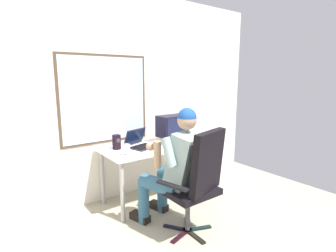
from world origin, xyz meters
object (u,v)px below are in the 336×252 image
object	(u,v)px
office_chair	(198,178)
person_seated	(176,166)
wine_glass	(126,148)
desk_speaker	(117,142)
desk	(157,152)
crt_monitor	(174,126)
laptop	(140,142)

from	to	relation	value
office_chair	person_seated	distance (m)	0.28
office_chair	wine_glass	world-z (taller)	office_chair
person_seated	desk_speaker	world-z (taller)	person_seated
wine_glass	desk_speaker	xyz separation A→B (m)	(0.02, 0.28, 0.01)
desk	office_chair	world-z (taller)	office_chair
wine_glass	crt_monitor	bearing A→B (deg)	12.59
crt_monitor	laptop	size ratio (longest dim) A/B	1.20
desk	office_chair	size ratio (longest dim) A/B	1.30
desk_speaker	crt_monitor	bearing A→B (deg)	-6.92
wine_glass	desk_speaker	bearing A→B (deg)	86.42
wine_glass	laptop	bearing A→B (deg)	35.93
crt_monitor	wine_glass	world-z (taller)	crt_monitor
laptop	desk_speaker	world-z (taller)	laptop
desk	crt_monitor	world-z (taller)	crt_monitor
wine_glass	desk	bearing A→B (deg)	16.77
person_seated	wine_glass	size ratio (longest dim) A/B	10.48
desk_speaker	office_chair	bearing A→B (deg)	-72.52
person_seated	wine_glass	distance (m)	0.61
crt_monitor	desk_speaker	bearing A→B (deg)	173.08
office_chair	person_seated	world-z (taller)	person_seated
desk	office_chair	bearing A→B (deg)	-100.40
person_seated	laptop	world-z (taller)	person_seated
crt_monitor	wine_glass	bearing A→B (deg)	-167.41
desk	wine_glass	bearing A→B (deg)	-163.23
laptop	desk_speaker	xyz separation A→B (m)	(-0.28, 0.06, 0.03)
desk	desk_speaker	bearing A→B (deg)	166.57
laptop	wine_glass	bearing A→B (deg)	-144.07
desk	person_seated	bearing A→B (deg)	-109.19
desk	crt_monitor	xyz separation A→B (m)	(0.29, 0.02, 0.30)
desk	person_seated	distance (m)	0.72
desk	crt_monitor	size ratio (longest dim) A/B	3.08
person_seated	desk_speaker	size ratio (longest dim) A/B	7.15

